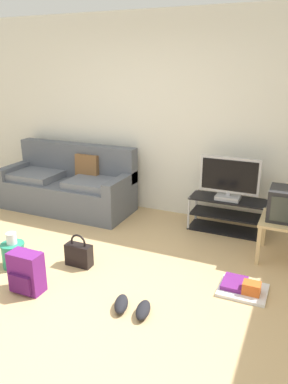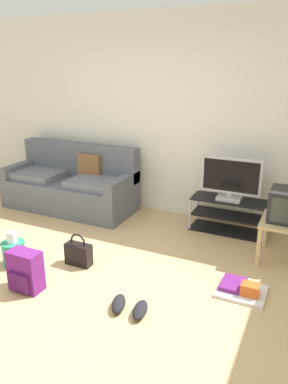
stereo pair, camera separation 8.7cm
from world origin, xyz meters
name	(u,v)px [view 2 (the right image)]	position (x,y,z in m)	size (l,w,h in m)	color
ground_plane	(62,297)	(0.00, 0.00, -0.01)	(9.00, 9.80, 0.02)	tan
wall_back	(165,117)	(0.00, 2.45, 1.35)	(9.00, 0.10, 2.70)	silver
couch	(72,185)	(-1.26, 1.94, 0.34)	(1.91, 0.81, 0.92)	#565B66
tv_stand	(228,215)	(1.04, 2.08, 0.22)	(0.94, 0.37, 0.43)	black
flat_tv	(231,180)	(1.04, 2.06, 0.70)	(0.73, 0.22, 0.54)	#B2B2B7
side_table	(288,227)	(1.78, 1.60, 0.39)	(0.55, 0.55, 0.46)	tan
backpack	(25,271)	(-0.37, -0.04, 0.19)	(0.31, 0.24, 0.39)	#661E70
handbag	(79,253)	(-0.19, 0.56, 0.13)	(0.28, 0.12, 0.36)	black
cleaning_bucket	(14,251)	(-0.81, 0.26, 0.16)	(0.25, 0.25, 0.39)	#238466
sneakers_pair	(129,307)	(0.67, 0.07, 0.04)	(0.39, 0.29, 0.09)	black
floor_tray	(241,289)	(1.48, 0.77, 0.04)	(0.44, 0.37, 0.14)	silver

